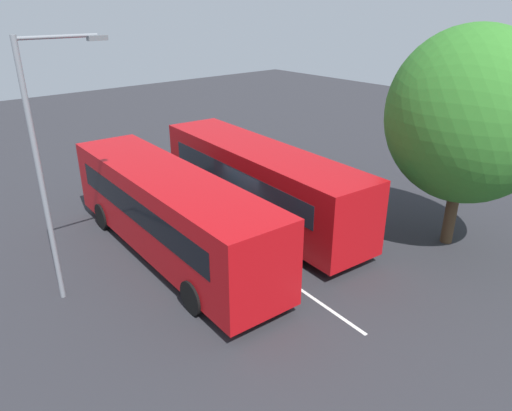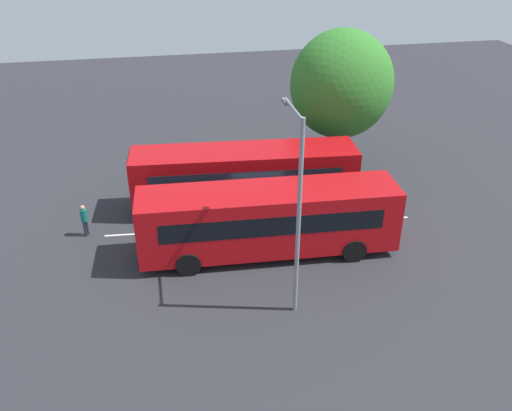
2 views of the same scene
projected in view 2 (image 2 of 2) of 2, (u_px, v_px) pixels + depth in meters
The scene contains 7 objects.
ground_plane at pixel (261, 226), 26.40m from camera, with size 71.87×71.87×0.00m, color #2B2B30.
bus_far_left at pixel (244, 175), 27.38m from camera, with size 11.49×3.44×3.14m.
bus_center_left at pixel (268, 219), 23.58m from camera, with size 11.44×3.12×3.14m.
pedestrian at pixel (84, 218), 25.23m from camera, with size 0.44×0.44×1.61m.
street_lamp at pixel (297, 205), 18.98m from camera, with size 0.20×2.55×7.83m.
depot_tree at pixel (342, 84), 30.48m from camera, with size 5.88×5.30×8.00m.
lane_stripe_outer_left at pixel (261, 226), 26.40m from camera, with size 14.96×0.12×0.01m, color silver.
Camera 2 is at (4.62, 22.12, 13.70)m, focal length 37.87 mm.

